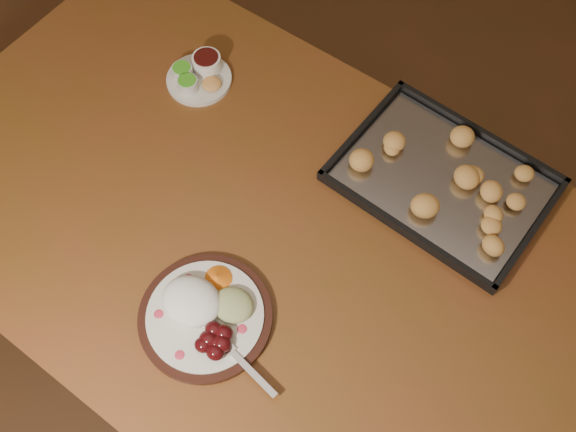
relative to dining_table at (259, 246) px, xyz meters
The scene contains 5 objects.
ground 0.69m from the dining_table, 47.20° to the right, with size 4.00×4.00×0.00m, color brown.
dining_table is the anchor object (origin of this frame).
dinner_plate 0.24m from the dining_table, 85.75° to the right, with size 0.31×0.25×0.06m.
condiment_saucer 0.41m from the dining_table, 139.94° to the left, with size 0.15×0.15×0.05m.
baking_tray 0.40m from the dining_table, 44.21° to the left, with size 0.45×0.36×0.04m.
Camera 1 is at (0.19, -0.31, 1.88)m, focal length 40.00 mm.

